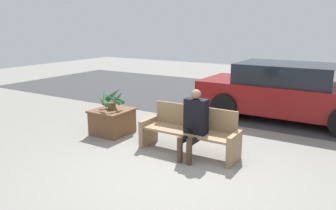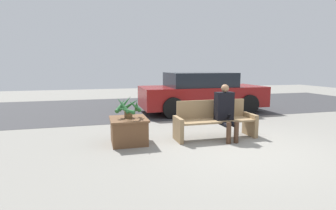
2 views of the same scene
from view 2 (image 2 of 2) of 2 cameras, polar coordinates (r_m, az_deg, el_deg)
name	(u,v)px [view 2 (image 2 of 2)]	position (r m, az deg, el deg)	size (l,w,h in m)	color
ground_plane	(239,148)	(5.61, 15.27, -8.94)	(30.00, 30.00, 0.00)	gray
road_surface	(165,106)	(10.98, -0.60, -0.16)	(20.00, 6.00, 0.01)	#38383A
bench	(214,120)	(6.16, 10.07, -3.31)	(1.89, 0.55, 0.86)	#8C704C
person_seated	(226,110)	(6.03, 12.42, -1.10)	(0.41, 0.58, 1.25)	black
planter_box	(129,130)	(5.72, -8.55, -5.35)	(0.78, 0.83, 0.55)	brown
potted_plant	(128,107)	(5.61, -8.70, -0.45)	(0.59, 0.61, 0.48)	brown
parked_car	(202,92)	(9.51, 7.31, 2.72)	(4.40, 1.98, 1.42)	maroon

